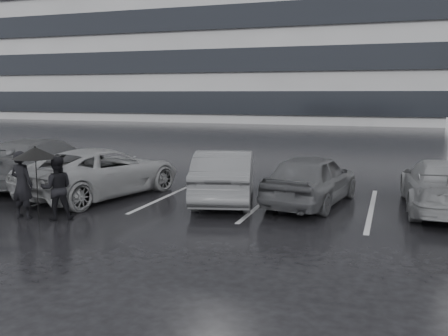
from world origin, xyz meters
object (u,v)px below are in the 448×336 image
object	(u,v)px
car_west_a	(225,176)
pedestrian_right	(57,188)
car_west_c	(44,162)
pedestrian_left	(22,184)
car_main	(312,179)
car_west_b	(102,172)
car_east	(443,185)

from	to	relation	value
car_west_a	pedestrian_right	xyz separation A→B (m)	(-3.03, -3.17, 0.04)
car_west_c	pedestrian_left	bearing A→B (deg)	121.97
pedestrian_right	car_west_a	bearing A→B (deg)	-168.35
car_west_a	pedestrian_left	xyz separation A→B (m)	(-3.91, -3.29, 0.10)
car_main	car_west_a	bearing A→B (deg)	17.06
car_west_a	car_west_b	distance (m)	3.56
pedestrian_left	car_west_a	bearing A→B (deg)	-137.80
car_west_c	pedestrian_right	size ratio (longest dim) A/B	3.51
car_west_b	car_west_c	xyz separation A→B (m)	(-2.69, 0.86, 0.06)
car_main	pedestrian_left	size ratio (longest dim) A/B	2.52
car_main	pedestrian_left	xyz separation A→B (m)	(-6.21, -3.59, 0.11)
pedestrian_left	pedestrian_right	bearing A→B (deg)	-169.68
car_west_a	pedestrian_left	world-z (taller)	pedestrian_left
car_west_c	car_west_a	bearing A→B (deg)	176.28
car_east	car_west_c	bearing A→B (deg)	-1.42
car_west_b	car_main	bearing A→B (deg)	-157.71
car_west_a	car_west_b	size ratio (longest dim) A/B	0.86
car_west_a	pedestrian_right	size ratio (longest dim) A/B	2.88
car_main	pedestrian_right	size ratio (longest dim) A/B	2.71
car_west_a	car_west_b	xyz separation A→B (m)	(-3.53, -0.48, -0.01)
car_west_b	pedestrian_left	world-z (taller)	pedestrian_left
car_west_a	car_west_c	xyz separation A→B (m)	(-6.22, 0.38, 0.05)
car_east	pedestrian_left	size ratio (longest dim) A/B	2.83
car_main	car_west_c	distance (m)	8.52
car_main	car_west_c	size ratio (longest dim) A/B	0.77
car_main	pedestrian_left	distance (m)	7.17
car_west_a	car_main	bearing A→B (deg)	173.09
car_main	pedestrian_right	bearing A→B (deg)	42.67
car_west_b	pedestrian_right	size ratio (longest dim) A/B	3.35
car_main	car_west_a	size ratio (longest dim) A/B	0.94
car_east	pedestrian_left	world-z (taller)	pedestrian_left
car_main	car_east	xyz separation A→B (m)	(3.21, 0.30, -0.03)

